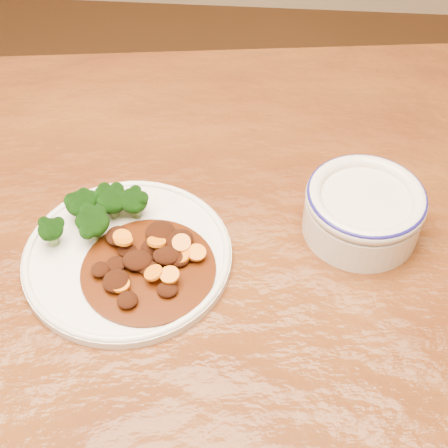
{
  "coord_description": "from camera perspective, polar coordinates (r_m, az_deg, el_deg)",
  "views": [
    {
      "loc": [
        0.14,
        -0.43,
        1.31
      ],
      "look_at": [
        0.1,
        0.06,
        0.77
      ],
      "focal_mm": 50.0,
      "sensor_mm": 36.0,
      "label": 1
    }
  ],
  "objects": [
    {
      "name": "broccoli_florets",
      "position": [
        0.74,
        -11.52,
        1.21
      ],
      "size": [
        0.12,
        0.08,
        0.04
      ],
      "color": "#6F944C",
      "rests_on": "dinner_plate"
    },
    {
      "name": "dinner_plate",
      "position": [
        0.72,
        -8.81,
        -2.83
      ],
      "size": [
        0.24,
        0.24,
        0.02
      ],
      "rotation": [
        0.0,
        0.0,
        -0.35
      ],
      "color": "white",
      "rests_on": "dining_table"
    },
    {
      "name": "dining_table",
      "position": [
        0.78,
        -7.61,
        -7.81
      ],
      "size": [
        1.61,
        1.09,
        0.75
      ],
      "rotation": [
        0.0,
        0.0,
        0.13
      ],
      "color": "#603211",
      "rests_on": "ground"
    },
    {
      "name": "mince_stew",
      "position": [
        0.7,
        -6.9,
        -3.25
      ],
      "size": [
        0.15,
        0.15,
        0.03
      ],
      "color": "#492007",
      "rests_on": "dinner_plate"
    },
    {
      "name": "dip_bowl",
      "position": [
        0.74,
        12.63,
        1.35
      ],
      "size": [
        0.14,
        0.14,
        0.06
      ],
      "rotation": [
        0.0,
        0.0,
        -0.28
      ],
      "color": "beige",
      "rests_on": "dining_table"
    }
  ]
}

